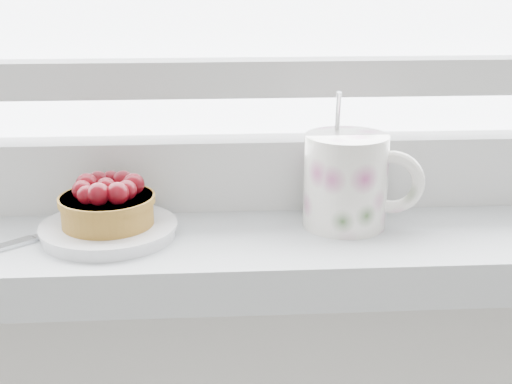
{
  "coord_description": "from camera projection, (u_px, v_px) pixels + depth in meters",
  "views": [
    {
      "loc": [
        0.01,
        1.28,
        1.18
      ],
      "look_at": [
        0.05,
        1.88,
        0.98
      ],
      "focal_mm": 50.0,
      "sensor_mm": 36.0,
      "label": 1
    }
  ],
  "objects": [
    {
      "name": "saucer",
      "position": [
        109.0,
        230.0,
        0.64
      ],
      "size": [
        0.12,
        0.12,
        0.01
      ],
      "primitive_type": "cylinder",
      "color": "silver",
      "rests_on": "windowsill"
    },
    {
      "name": "raspberry_tart",
      "position": [
        107.0,
        203.0,
        0.64
      ],
      "size": [
        0.09,
        0.09,
        0.05
      ],
      "color": "brown",
      "rests_on": "saucer"
    },
    {
      "name": "floral_mug",
      "position": [
        349.0,
        179.0,
        0.66
      ],
      "size": [
        0.12,
        0.1,
        0.13
      ],
      "color": "white",
      "rests_on": "windowsill"
    },
    {
      "name": "fork",
      "position": [
        14.0,
        244.0,
        0.62
      ],
      "size": [
        0.18,
        0.16,
        0.0
      ],
      "color": "silver",
      "rests_on": "windowsill"
    }
  ]
}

